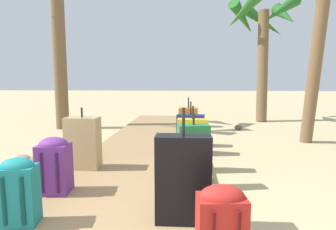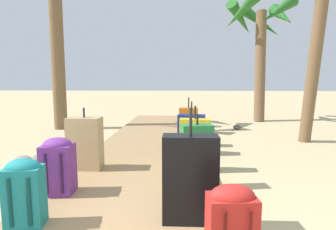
{
  "view_description": "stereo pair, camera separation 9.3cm",
  "coord_description": "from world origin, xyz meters",
  "px_view_note": "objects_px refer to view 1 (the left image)",
  "views": [
    {
      "loc": [
        0.62,
        -0.83,
        1.21
      ],
      "look_at": [
        0.25,
        4.27,
        0.55
      ],
      "focal_mm": 28.17,
      "sensor_mm": 36.0,
      "label": 1
    },
    {
      "loc": [
        0.52,
        -0.84,
        1.21
      ],
      "look_at": [
        0.25,
        4.27,
        0.55
      ],
      "focal_mm": 28.17,
      "sensor_mm": 36.0,
      "label": 2
    }
  ],
  "objects_px": {
    "suitcase_black": "(183,179)",
    "suitcase_navy": "(190,132)",
    "suitcase_tan": "(83,143)",
    "suitcase_green": "(193,153)",
    "backpack_teal": "(18,190)",
    "backpack_purple": "(54,164)",
    "suitcase_orange": "(188,125)",
    "backpack_red": "(221,222)",
    "suitcase_yellow": "(193,142)",
    "palm_tree_far_right": "(262,29)"
  },
  "relations": [
    {
      "from": "backpack_purple",
      "to": "suitcase_black",
      "type": "height_order",
      "value": "suitcase_black"
    },
    {
      "from": "backpack_teal",
      "to": "suitcase_orange",
      "type": "xyz_separation_m",
      "value": [
        1.34,
        2.95,
        0.04
      ]
    },
    {
      "from": "backpack_teal",
      "to": "palm_tree_far_right",
      "type": "height_order",
      "value": "palm_tree_far_right"
    },
    {
      "from": "suitcase_yellow",
      "to": "suitcase_green",
      "type": "bearing_deg",
      "value": -90.52
    },
    {
      "from": "backpack_teal",
      "to": "backpack_red",
      "type": "distance_m",
      "value": 1.56
    },
    {
      "from": "suitcase_yellow",
      "to": "suitcase_orange",
      "type": "height_order",
      "value": "suitcase_orange"
    },
    {
      "from": "backpack_red",
      "to": "palm_tree_far_right",
      "type": "distance_m",
      "value": 7.36
    },
    {
      "from": "suitcase_yellow",
      "to": "suitcase_orange",
      "type": "distance_m",
      "value": 1.37
    },
    {
      "from": "suitcase_tan",
      "to": "palm_tree_far_right",
      "type": "distance_m",
      "value": 6.53
    },
    {
      "from": "suitcase_navy",
      "to": "suitcase_orange",
      "type": "height_order",
      "value": "suitcase_orange"
    },
    {
      "from": "backpack_teal",
      "to": "suitcase_black",
      "type": "distance_m",
      "value": 1.29
    },
    {
      "from": "suitcase_tan",
      "to": "suitcase_yellow",
      "type": "height_order",
      "value": "suitcase_yellow"
    },
    {
      "from": "backpack_purple",
      "to": "backpack_red",
      "type": "distance_m",
      "value": 1.81
    },
    {
      "from": "suitcase_orange",
      "to": "suitcase_navy",
      "type": "bearing_deg",
      "value": -86.11
    },
    {
      "from": "suitcase_navy",
      "to": "suitcase_green",
      "type": "distance_m",
      "value": 1.43
    },
    {
      "from": "suitcase_green",
      "to": "suitcase_black",
      "type": "relative_size",
      "value": 0.83
    },
    {
      "from": "suitcase_black",
      "to": "backpack_red",
      "type": "height_order",
      "value": "suitcase_black"
    },
    {
      "from": "suitcase_tan",
      "to": "backpack_red",
      "type": "relative_size",
      "value": 1.6
    },
    {
      "from": "backpack_teal",
      "to": "suitcase_black",
      "type": "relative_size",
      "value": 0.58
    },
    {
      "from": "suitcase_green",
      "to": "suitcase_tan",
      "type": "bearing_deg",
      "value": 165.37
    },
    {
      "from": "suitcase_green",
      "to": "backpack_red",
      "type": "relative_size",
      "value": 1.55
    },
    {
      "from": "backpack_purple",
      "to": "palm_tree_far_right",
      "type": "relative_size",
      "value": 0.16
    },
    {
      "from": "suitcase_green",
      "to": "suitcase_orange",
      "type": "relative_size",
      "value": 0.92
    },
    {
      "from": "suitcase_black",
      "to": "suitcase_navy",
      "type": "bearing_deg",
      "value": 87.76
    },
    {
      "from": "backpack_red",
      "to": "suitcase_yellow",
      "type": "height_order",
      "value": "suitcase_yellow"
    },
    {
      "from": "backpack_teal",
      "to": "backpack_purple",
      "type": "xyz_separation_m",
      "value": [
        -0.02,
        0.61,
        0.02
      ]
    },
    {
      "from": "suitcase_orange",
      "to": "backpack_teal",
      "type": "bearing_deg",
      "value": -114.36
    },
    {
      "from": "suitcase_orange",
      "to": "palm_tree_far_right",
      "type": "xyz_separation_m",
      "value": [
        2.16,
        3.4,
        2.33
      ]
    },
    {
      "from": "backpack_purple",
      "to": "suitcase_green",
      "type": "relative_size",
      "value": 0.74
    },
    {
      "from": "suitcase_navy",
      "to": "backpack_purple",
      "type": "bearing_deg",
      "value": -127.44
    },
    {
      "from": "suitcase_yellow",
      "to": "backpack_purple",
      "type": "bearing_deg",
      "value": -145.35
    },
    {
      "from": "suitcase_tan",
      "to": "suitcase_green",
      "type": "xyz_separation_m",
      "value": [
        1.41,
        -0.37,
        -0.01
      ]
    },
    {
      "from": "suitcase_navy",
      "to": "suitcase_black",
      "type": "height_order",
      "value": "suitcase_black"
    },
    {
      "from": "backpack_teal",
      "to": "suitcase_navy",
      "type": "relative_size",
      "value": 0.68
    },
    {
      "from": "suitcase_navy",
      "to": "suitcase_yellow",
      "type": "bearing_deg",
      "value": -88.85
    },
    {
      "from": "backpack_purple",
      "to": "backpack_red",
      "type": "bearing_deg",
      "value": -30.87
    },
    {
      "from": "backpack_purple",
      "to": "suitcase_black",
      "type": "xyz_separation_m",
      "value": [
        1.3,
        -0.47,
        0.05
      ]
    },
    {
      "from": "suitcase_tan",
      "to": "suitcase_black",
      "type": "bearing_deg",
      "value": -43.11
    },
    {
      "from": "backpack_teal",
      "to": "backpack_red",
      "type": "xyz_separation_m",
      "value": [
        1.53,
        -0.32,
        -0.02
      ]
    },
    {
      "from": "backpack_teal",
      "to": "palm_tree_far_right",
      "type": "distance_m",
      "value": 7.63
    },
    {
      "from": "backpack_teal",
      "to": "suitcase_black",
      "type": "bearing_deg",
      "value": 6.16
    },
    {
      "from": "suitcase_tan",
      "to": "suitcase_orange",
      "type": "height_order",
      "value": "suitcase_orange"
    },
    {
      "from": "suitcase_orange",
      "to": "palm_tree_far_right",
      "type": "distance_m",
      "value": 4.66
    },
    {
      "from": "backpack_teal",
      "to": "suitcase_black",
      "type": "height_order",
      "value": "suitcase_black"
    },
    {
      "from": "suitcase_green",
      "to": "backpack_purple",
      "type": "bearing_deg",
      "value": -164.53
    },
    {
      "from": "backpack_purple",
      "to": "suitcase_tan",
      "type": "bearing_deg",
      "value": 90.33
    },
    {
      "from": "suitcase_black",
      "to": "suitcase_orange",
      "type": "height_order",
      "value": "suitcase_black"
    },
    {
      "from": "backpack_purple",
      "to": "suitcase_black",
      "type": "relative_size",
      "value": 0.62
    },
    {
      "from": "backpack_red",
      "to": "suitcase_yellow",
      "type": "xyz_separation_m",
      "value": [
        -0.14,
        1.9,
        0.06
      ]
    },
    {
      "from": "backpack_teal",
      "to": "suitcase_green",
      "type": "relative_size",
      "value": 0.7
    }
  ]
}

